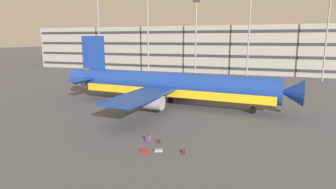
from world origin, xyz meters
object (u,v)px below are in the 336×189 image
at_px(suitcase_upright, 145,151).
at_px(suitcase_red, 159,150).
at_px(airliner, 171,85).
at_px(backpack_navy, 159,141).
at_px(backpack_silver, 183,152).
at_px(suitcase_large, 148,139).

bearing_deg(suitcase_upright, suitcase_red, 27.80).
distance_m(airliner, suitcase_red, 18.42).
bearing_deg(suitcase_upright, backpack_navy, 81.89).
xyz_separation_m(airliner, backpack_silver, (7.05, -17.30, -2.87)).
bearing_deg(suitcase_red, backpack_silver, 5.84).
bearing_deg(backpack_silver, backpack_navy, 149.75).
height_order(airliner, suitcase_upright, airliner).
bearing_deg(backpack_silver, suitcase_upright, -166.38).
xyz_separation_m(airliner, suitcase_upright, (3.69, -18.11, -2.97)).
bearing_deg(backpack_navy, suitcase_red, -69.44).
bearing_deg(airliner, suitcase_upright, -78.48).
xyz_separation_m(suitcase_red, backpack_navy, (-0.74, 1.98, 0.09)).
relative_size(suitcase_large, backpack_navy, 1.79).
distance_m(suitcase_red, backpack_silver, 2.27).
relative_size(suitcase_red, backpack_navy, 1.81).
height_order(suitcase_upright, backpack_silver, backpack_silver).
bearing_deg(backpack_silver, suitcase_large, 158.53).
bearing_deg(suitcase_red, suitcase_upright, -152.20).
relative_size(suitcase_red, suitcase_upright, 1.04).
bearing_deg(suitcase_upright, airliner, 101.52).
distance_m(airliner, backpack_navy, 16.33).
bearing_deg(suitcase_large, backpack_silver, -21.47).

